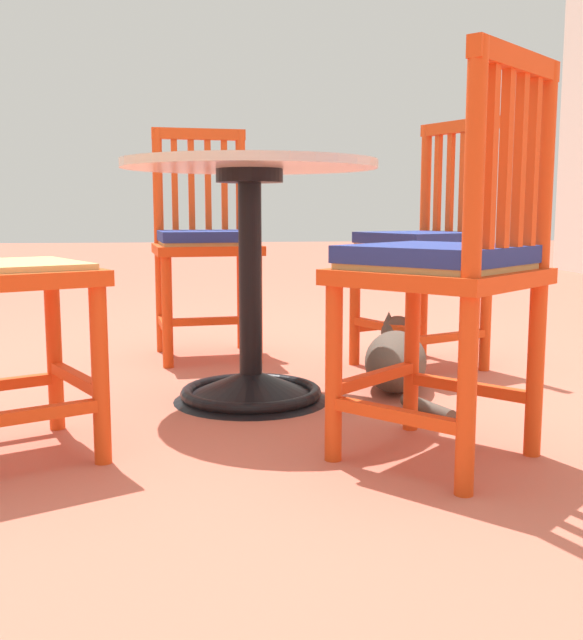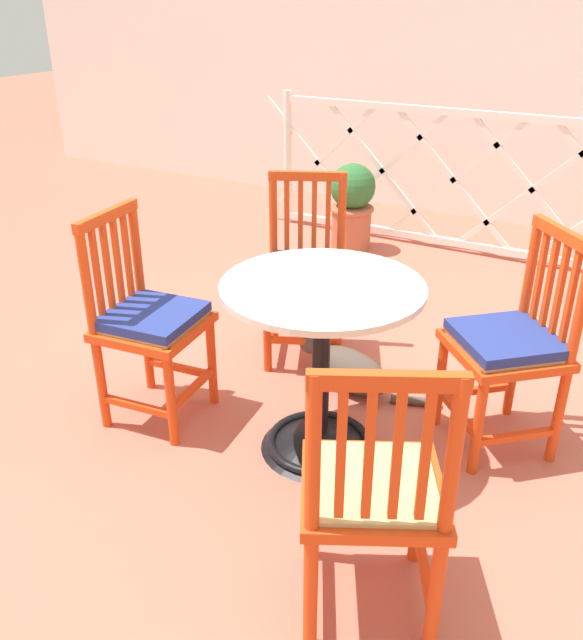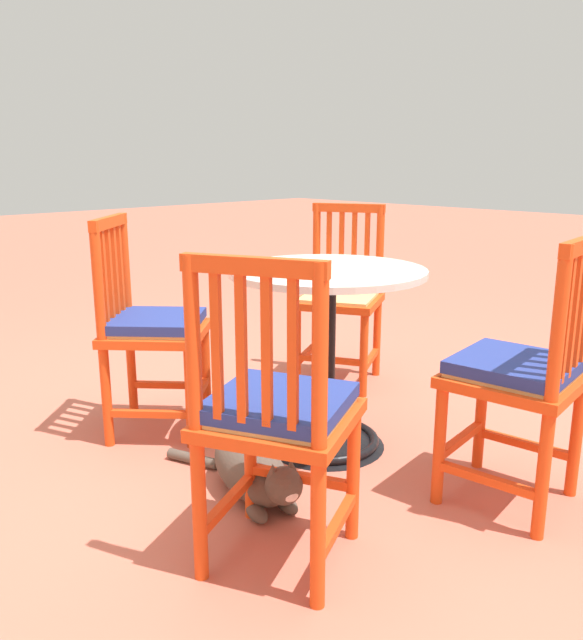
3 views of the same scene
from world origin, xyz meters
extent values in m
plane|color=#BC604C|center=(0.00, 0.00, 0.00)|extent=(24.00, 24.00, 0.00)
cone|color=black|center=(0.02, -0.10, 0.05)|extent=(0.48, 0.48, 0.10)
torus|color=black|center=(0.02, -0.10, 0.03)|extent=(0.44, 0.44, 0.04)
cylinder|color=black|center=(0.02, -0.10, 0.37)|extent=(0.07, 0.07, 0.66)
cylinder|color=black|center=(0.02, -0.10, 0.68)|extent=(0.20, 0.20, 0.04)
cylinder|color=beige|center=(0.02, -0.10, 0.72)|extent=(0.76, 0.76, 0.02)
cylinder|color=#D64214|center=(-0.18, 0.47, 0.23)|extent=(0.04, 0.04, 0.45)
cylinder|color=#D64214|center=(-0.49, 0.33, 0.23)|extent=(0.04, 0.04, 0.45)
cylinder|color=#D64214|center=(-0.33, 0.78, 0.46)|extent=(0.04, 0.04, 0.91)
cylinder|color=#D64214|center=(-0.63, 0.64, 0.46)|extent=(0.04, 0.04, 0.91)
cube|color=#D64214|center=(-0.25, 0.63, 0.14)|extent=(0.17, 0.32, 0.03)
cube|color=#D64214|center=(-0.56, 0.48, 0.14)|extent=(0.17, 0.32, 0.03)
cube|color=#D64214|center=(-0.34, 0.40, 0.17)|extent=(0.32, 0.17, 0.03)
cube|color=#D64214|center=(-0.41, 0.56, 0.43)|extent=(0.53, 0.53, 0.04)
cube|color=tan|center=(-0.41, 0.56, 0.45)|extent=(0.47, 0.47, 0.02)
cube|color=#D64214|center=(-0.39, 0.75, 0.68)|extent=(0.03, 0.03, 0.39)
cube|color=#D64214|center=(-0.45, 0.72, 0.68)|extent=(0.03, 0.03, 0.39)
cube|color=#D64214|center=(-0.51, 0.70, 0.68)|extent=(0.03, 0.03, 0.39)
cube|color=#D64214|center=(-0.57, 0.67, 0.68)|extent=(0.03, 0.03, 0.39)
cube|color=#D64214|center=(-0.48, 0.71, 0.89)|extent=(0.36, 0.19, 0.04)
cube|color=navy|center=(-0.41, 0.56, 0.48)|extent=(0.48, 0.48, 0.04)
cylinder|color=#D64214|center=(-0.56, -0.03, 0.23)|extent=(0.04, 0.04, 0.45)
cylinder|color=#D64214|center=(-0.52, -0.37, 0.23)|extent=(0.04, 0.04, 0.45)
cylinder|color=#D64214|center=(-0.90, -0.07, 0.46)|extent=(0.04, 0.04, 0.91)
cube|color=#D64214|center=(-0.73, -0.05, 0.14)|extent=(0.34, 0.07, 0.03)
cube|color=#D64214|center=(-0.69, -0.39, 0.14)|extent=(0.34, 0.07, 0.03)
cube|color=#D64214|center=(-0.54, -0.20, 0.17)|extent=(0.07, 0.34, 0.03)
cube|color=#D64214|center=(-0.71, -0.22, 0.43)|extent=(0.44, 0.44, 0.04)
cube|color=tan|center=(-0.71, -0.22, 0.45)|extent=(0.39, 0.39, 0.02)
cube|color=#D64214|center=(-0.89, -0.14, 0.68)|extent=(0.02, 0.03, 0.39)
cube|color=#D64214|center=(-0.88, -0.21, 0.68)|extent=(0.02, 0.03, 0.39)
cube|color=#D64214|center=(-0.87, -0.28, 0.68)|extent=(0.02, 0.03, 0.39)
cube|color=navy|center=(-0.71, -0.22, 0.48)|extent=(0.40, 0.40, 0.04)
cylinder|color=#D64214|center=(0.26, -0.64, 0.23)|extent=(0.04, 0.04, 0.45)
cylinder|color=#D64214|center=(0.56, -0.48, 0.23)|extent=(0.04, 0.04, 0.45)
cylinder|color=#D64214|center=(0.42, -0.94, 0.46)|extent=(0.04, 0.04, 0.91)
cylinder|color=#D64214|center=(0.72, -0.79, 0.46)|extent=(0.04, 0.04, 0.91)
cube|color=#D64214|center=(0.34, -0.79, 0.14)|extent=(0.18, 0.31, 0.03)
cube|color=#D64214|center=(0.64, -0.63, 0.14)|extent=(0.18, 0.31, 0.03)
cube|color=#D64214|center=(0.41, -0.56, 0.17)|extent=(0.31, 0.18, 0.03)
cube|color=#D64214|center=(0.49, -0.71, 0.43)|extent=(0.54, 0.54, 0.04)
cube|color=tan|center=(0.49, -0.71, 0.45)|extent=(0.47, 0.47, 0.02)
cube|color=#D64214|center=(0.48, -0.91, 0.68)|extent=(0.03, 0.03, 0.39)
cube|color=#D64214|center=(0.54, -0.88, 0.68)|extent=(0.03, 0.03, 0.39)
cube|color=#D64214|center=(0.60, -0.85, 0.68)|extent=(0.03, 0.03, 0.39)
cube|color=#D64214|center=(0.66, -0.82, 0.68)|extent=(0.03, 0.03, 0.39)
cube|color=#D64214|center=(0.57, -0.86, 0.89)|extent=(0.35, 0.20, 0.04)
cylinder|color=#D64214|center=(0.61, 0.05, 0.23)|extent=(0.04, 0.04, 0.45)
cylinder|color=#D64214|center=(0.38, 0.30, 0.23)|extent=(0.04, 0.04, 0.45)
cylinder|color=#D64214|center=(0.86, 0.28, 0.46)|extent=(0.04, 0.04, 0.91)
cylinder|color=#D64214|center=(0.63, 0.53, 0.46)|extent=(0.04, 0.04, 0.91)
cube|color=#D64214|center=(0.73, 0.17, 0.14)|extent=(0.27, 0.25, 0.03)
cube|color=#D64214|center=(0.51, 0.42, 0.14)|extent=(0.27, 0.25, 0.03)
cube|color=#D64214|center=(0.49, 0.18, 0.17)|extent=(0.25, 0.27, 0.03)
cube|color=#D64214|center=(0.62, 0.29, 0.43)|extent=(0.57, 0.57, 0.04)
cube|color=tan|center=(0.62, 0.29, 0.45)|extent=(0.49, 0.49, 0.02)
cube|color=#D64214|center=(0.81, 0.33, 0.68)|extent=(0.03, 0.03, 0.39)
cube|color=#D64214|center=(0.77, 0.38, 0.68)|extent=(0.03, 0.03, 0.39)
cube|color=#D64214|center=(0.72, 0.43, 0.68)|extent=(0.03, 0.03, 0.39)
cube|color=#D64214|center=(0.68, 0.48, 0.68)|extent=(0.03, 0.03, 0.39)
cube|color=#D64214|center=(0.75, 0.41, 0.89)|extent=(0.28, 0.30, 0.04)
cube|color=navy|center=(0.62, 0.29, 0.48)|extent=(0.51, 0.51, 0.04)
ellipsoid|color=#4C4238|center=(-0.07, 0.38, 0.10)|extent=(0.48, 0.31, 0.19)
ellipsoid|color=silver|center=(-0.17, 0.41, 0.08)|extent=(0.21, 0.19, 0.14)
sphere|color=#4C4238|center=(-0.31, 0.45, 0.15)|extent=(0.12, 0.12, 0.12)
ellipsoid|color=silver|center=(-0.35, 0.46, 0.14)|extent=(0.06, 0.06, 0.04)
cone|color=#4C4238|center=(-0.31, 0.42, 0.20)|extent=(0.04, 0.04, 0.04)
cone|color=#4C4238|center=(-0.29, 0.48, 0.20)|extent=(0.04, 0.04, 0.04)
ellipsoid|color=#4C4238|center=(-0.25, 0.37, 0.03)|extent=(0.13, 0.09, 0.05)
ellipsoid|color=#4C4238|center=(-0.22, 0.48, 0.03)|extent=(0.13, 0.09, 0.05)
cylinder|color=#4C4238|center=(0.25, 0.39, 0.02)|extent=(0.22, 0.11, 0.04)
camera|label=1|loc=(2.31, -0.26, 0.58)|focal=42.71mm
camera|label=2|loc=(1.01, -2.11, 1.69)|focal=37.54mm
camera|label=3|loc=(-1.63, 1.71, 1.14)|focal=36.20mm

